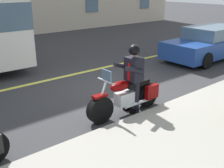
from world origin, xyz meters
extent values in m
plane|color=#333335|center=(0.00, 0.00, 0.00)|extent=(80.00, 80.00, 0.00)
cube|color=#E5DB4C|center=(0.00, -2.00, 0.01)|extent=(60.00, 0.16, 0.01)
cylinder|color=black|center=(1.78, 1.57, 0.33)|extent=(0.66, 0.20, 0.66)
cylinder|color=black|center=(0.23, 1.58, 0.33)|extent=(0.66, 0.20, 0.66)
cube|color=silver|center=(0.98, 1.58, 0.42)|extent=(0.56, 0.28, 0.32)
ellipsoid|color=#720505|center=(1.18, 1.57, 0.78)|extent=(0.56, 0.28, 0.24)
cube|color=black|center=(0.63, 1.58, 0.74)|extent=(0.70, 0.28, 0.12)
cube|color=#720505|center=(0.28, 1.80, 0.48)|extent=(0.40, 0.12, 0.36)
cube|color=#720505|center=(0.28, 1.36, 0.48)|extent=(0.40, 0.12, 0.36)
cylinder|color=silver|center=(1.76, 1.57, 0.60)|extent=(0.35, 0.05, 0.76)
cylinder|color=silver|center=(1.60, 1.57, 1.00)|extent=(0.04, 0.60, 0.04)
cube|color=#720505|center=(1.78, 1.57, 0.68)|extent=(0.36, 0.16, 0.06)
cylinder|color=silver|center=(0.68, 1.74, 0.26)|extent=(0.90, 0.08, 0.08)
cube|color=slate|center=(1.58, 1.57, 1.12)|extent=(0.04, 0.32, 0.28)
cylinder|color=black|center=(0.73, 1.70, 0.42)|extent=(0.14, 0.14, 0.84)
cube|color=black|center=(0.79, 1.70, 0.05)|extent=(0.26, 0.11, 0.10)
cylinder|color=black|center=(0.73, 1.46, 0.42)|extent=(0.14, 0.14, 0.84)
cube|color=black|center=(0.79, 1.46, 0.05)|extent=(0.26, 0.11, 0.10)
cube|color=black|center=(0.73, 1.58, 1.12)|extent=(0.32, 0.40, 0.60)
cube|color=red|center=(0.89, 1.58, 1.08)|extent=(0.02, 0.07, 0.44)
cylinder|color=black|center=(0.91, 1.80, 1.18)|extent=(0.55, 0.10, 0.28)
cylinder|color=black|center=(0.91, 1.36, 1.18)|extent=(0.55, 0.10, 0.28)
sphere|color=tan|center=(0.73, 1.58, 1.55)|extent=(0.22, 0.22, 0.22)
sphere|color=black|center=(0.73, 1.58, 1.60)|extent=(0.28, 0.28, 0.28)
cube|color=navy|center=(-5.53, -0.26, 0.55)|extent=(4.60, 1.80, 0.70)
cube|color=slate|center=(-5.73, -0.26, 1.10)|extent=(2.40, 1.60, 0.60)
cylinder|color=black|center=(-4.08, 0.59, 0.32)|extent=(0.64, 0.22, 0.64)
cylinder|color=black|center=(-4.08, -1.11, 0.32)|extent=(0.64, 0.22, 0.64)
cylinder|color=black|center=(-6.98, -1.11, 0.32)|extent=(0.64, 0.22, 0.64)
cube|color=slate|center=(-6.83, -10.97, 2.00)|extent=(1.10, 0.06, 1.60)
cube|color=slate|center=(-1.28, -10.97, 2.00)|extent=(1.10, 0.06, 1.60)
camera|label=1|loc=(5.18, 6.21, 3.06)|focal=43.52mm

